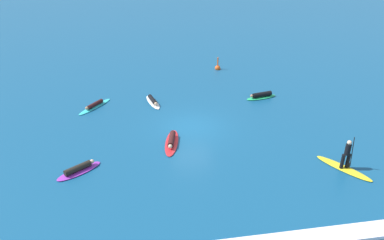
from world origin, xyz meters
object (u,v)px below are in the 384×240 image
object	(u,v)px
surfer_on_green_board	(261,96)
marker_buoy	(218,68)
surfer_on_purple_board	(79,169)
surfer_on_white_board	(153,101)
surfer_on_yellow_board	(345,162)
surfer_on_red_board	(172,141)
surfer_on_teal_board	(95,106)

from	to	relation	value
surfer_on_green_board	marker_buoy	xyz separation A→B (m)	(-1.88, 6.78, -0.01)
surfer_on_purple_board	surfer_on_white_board	world-z (taller)	surfer_on_purple_board
surfer_on_yellow_board	marker_buoy	size ratio (longest dim) A/B	2.41
surfer_on_red_board	surfer_on_green_board	world-z (taller)	surfer_on_green_board
surfer_on_yellow_board	surfer_on_red_board	size ratio (longest dim) A/B	0.95
surfer_on_green_board	surfer_on_teal_board	bearing A→B (deg)	-13.54
surfer_on_teal_board	marker_buoy	bearing A→B (deg)	160.19
surfer_on_red_board	surfer_on_purple_board	size ratio (longest dim) A/B	1.27
surfer_on_teal_board	surfer_on_red_board	bearing A→B (deg)	78.74
surfer_on_white_board	marker_buoy	xyz separation A→B (m)	(6.32, 6.34, 0.03)
surfer_on_green_board	marker_buoy	world-z (taller)	marker_buoy
surfer_on_purple_board	surfer_on_white_board	xyz separation A→B (m)	(4.43, 8.08, -0.02)
surfer_on_red_board	marker_buoy	world-z (taller)	marker_buoy
surfer_on_yellow_board	surfer_on_red_board	bearing A→B (deg)	-147.40
surfer_on_yellow_board	surfer_on_white_board	xyz separation A→B (m)	(-9.57, 10.06, -0.27)
surfer_on_teal_board	surfer_on_purple_board	world-z (taller)	surfer_on_purple_board
surfer_on_white_board	marker_buoy	distance (m)	8.95
surfer_on_teal_board	surfer_on_purple_board	xyz separation A→B (m)	(-0.23, -7.99, 0.03)
surfer_on_yellow_board	surfer_on_purple_board	xyz separation A→B (m)	(-14.00, 1.99, -0.26)
surfer_on_yellow_board	marker_buoy	world-z (taller)	surfer_on_yellow_board
surfer_on_teal_board	surfer_on_yellow_board	bearing A→B (deg)	92.83
surfer_on_purple_board	surfer_on_white_board	bearing A→B (deg)	26.94
surfer_on_purple_board	marker_buoy	world-z (taller)	marker_buoy
surfer_on_white_board	marker_buoy	world-z (taller)	marker_buoy
surfer_on_red_board	marker_buoy	distance (m)	13.53
surfer_on_yellow_board	surfer_on_white_board	world-z (taller)	surfer_on_yellow_board
surfer_on_teal_board	surfer_on_green_board	size ratio (longest dim) A/B	1.11
surfer_on_red_board	marker_buoy	size ratio (longest dim) A/B	2.52
surfer_on_teal_board	surfer_on_white_board	size ratio (longest dim) A/B	1.05
surfer_on_yellow_board	marker_buoy	xyz separation A→B (m)	(-3.25, 16.41, -0.24)
surfer_on_red_board	surfer_on_purple_board	bearing A→B (deg)	-56.18
surfer_on_red_board	surfer_on_green_board	bearing A→B (deg)	138.34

